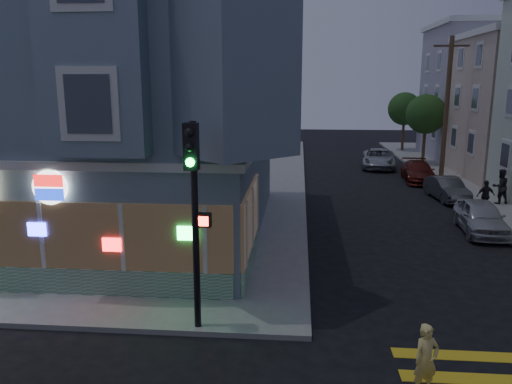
# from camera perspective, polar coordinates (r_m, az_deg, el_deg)

# --- Properties ---
(ground) EXTENTS (120.00, 120.00, 0.00)m
(ground) POSITION_cam_1_polar(r_m,az_deg,el_deg) (11.57, -9.47, -20.72)
(ground) COLOR black
(ground) RESTS_ON ground
(sidewalk_nw) EXTENTS (33.00, 42.00, 0.15)m
(sidewalk_nw) POSITION_cam_1_polar(r_m,az_deg,el_deg) (36.67, -21.18, 1.78)
(sidewalk_nw) COLOR gray
(sidewalk_nw) RESTS_ON ground
(corner_building) EXTENTS (14.60, 14.60, 11.40)m
(corner_building) POSITION_cam_1_polar(r_m,az_deg,el_deg) (22.09, -18.27, 10.55)
(corner_building) COLOR slate
(corner_building) RESTS_ON sidewalk_nw
(row_house_d) EXTENTS (12.00, 8.60, 10.50)m
(row_house_d) POSITION_cam_1_polar(r_m,az_deg,el_deg) (46.54, 26.69, 10.00)
(row_house_d) COLOR #9A96A5
(row_house_d) RESTS_ON sidewalk_ne
(utility_pole) EXTENTS (2.20, 0.30, 9.00)m
(utility_pole) POSITION_cam_1_polar(r_m,az_deg,el_deg) (34.69, 20.96, 9.11)
(utility_pole) COLOR #4C3826
(utility_pole) RESTS_ON sidewalk_ne
(street_tree_near) EXTENTS (3.00, 3.00, 5.30)m
(street_tree_near) POSITION_cam_1_polar(r_m,az_deg,el_deg) (40.58, 18.85, 8.40)
(street_tree_near) COLOR #4C3826
(street_tree_near) RESTS_ON sidewalk_ne
(street_tree_far) EXTENTS (3.00, 3.00, 5.30)m
(street_tree_far) POSITION_cam_1_polar(r_m,az_deg,el_deg) (48.38, 16.61, 9.09)
(street_tree_far) COLOR #4C3826
(street_tree_far) RESTS_ON sidewalk_ne
(running_child) EXTENTS (0.66, 0.55, 1.54)m
(running_child) POSITION_cam_1_polar(r_m,az_deg,el_deg) (11.25, 18.85, -17.72)
(running_child) COLOR #F3DE7C
(running_child) RESTS_ON ground
(pedestrian_a) EXTENTS (1.01, 0.86, 1.80)m
(pedestrian_a) POSITION_cam_1_polar(r_m,az_deg,el_deg) (28.66, 26.14, 0.57)
(pedestrian_a) COLOR black
(pedestrian_a) RESTS_ON sidewalk_ne
(pedestrian_b) EXTENTS (0.93, 0.49, 1.51)m
(pedestrian_b) POSITION_cam_1_polar(r_m,az_deg,el_deg) (26.74, 24.77, -0.38)
(pedestrian_b) COLOR black
(pedestrian_b) RESTS_ON sidewalk_ne
(parked_car_a) EXTENTS (1.97, 4.22, 1.40)m
(parked_car_a) POSITION_cam_1_polar(r_m,az_deg,el_deg) (23.30, 24.30, -2.62)
(parked_car_a) COLOR #B9BCC1
(parked_car_a) RESTS_ON ground
(parked_car_b) EXTENTS (1.73, 3.91, 1.25)m
(parked_car_b) POSITION_cam_1_polar(r_m,az_deg,el_deg) (29.15, 20.99, 0.35)
(parked_car_b) COLOR #3D4043
(parked_car_b) RESTS_ON ground
(parked_car_c) EXTENTS (2.09, 4.59, 1.30)m
(parked_car_c) POSITION_cam_1_polar(r_m,az_deg,el_deg) (34.00, 18.07, 2.22)
(parked_car_c) COLOR maroon
(parked_car_c) RESTS_ON ground
(parked_car_d) EXTENTS (3.02, 5.38, 1.42)m
(parked_car_d) POSITION_cam_1_polar(r_m,az_deg,el_deg) (38.70, 13.86, 3.73)
(parked_car_d) COLOR #A4ABAF
(parked_car_d) RESTS_ON ground
(traffic_signal) EXTENTS (0.60, 0.59, 5.26)m
(traffic_signal) POSITION_cam_1_polar(r_m,az_deg,el_deg) (12.07, -7.08, -0.07)
(traffic_signal) COLOR black
(traffic_signal) RESTS_ON sidewalk_nw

